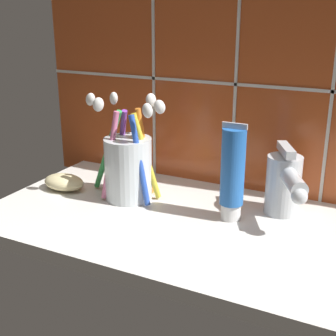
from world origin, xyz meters
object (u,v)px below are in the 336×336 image
toothbrush_cup (128,165)px  sink_faucet (285,183)px  soap_bar (64,182)px  toothpaste_tube (233,173)px

toothbrush_cup → sink_faucet: toothbrush_cup is taller
toothbrush_cup → sink_faucet: (24.07, 4.65, -0.65)cm
sink_faucet → soap_bar: bearing=-106.7°
toothbrush_cup → soap_bar: bearing=-171.5°
toothpaste_tube → soap_bar: (-29.40, -1.68, -5.88)cm
toothpaste_tube → sink_faucet: bearing=35.9°
toothbrush_cup → sink_faucet: 24.52cm
toothpaste_tube → soap_bar: bearing=-176.7°
sink_faucet → soap_bar: 36.70cm
toothbrush_cup → toothpaste_tube: 17.59cm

